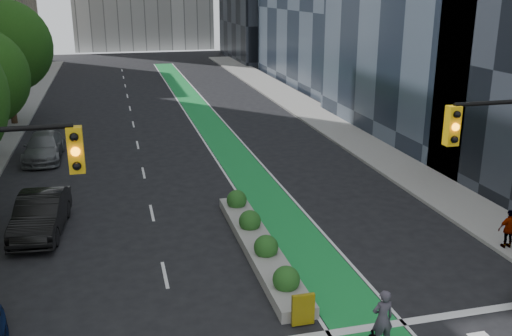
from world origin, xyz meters
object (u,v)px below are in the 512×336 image
parked_car_left_mid (41,214)px  cyclist (383,318)px  pedestrian_far (509,229)px  parked_car_left_far (44,147)px  median_planter (259,242)px

parked_car_left_mid → cyclist: bearing=-41.6°
parked_car_left_mid → pedestrian_far: 18.56m
parked_car_left_far → pedestrian_far: pedestrian_far is taller
cyclist → pedestrian_far: 8.65m
cyclist → pedestrian_far: cyclist is taller
parked_car_left_mid → parked_car_left_far: 11.28m
pedestrian_far → parked_car_left_far: bearing=-38.8°
median_planter → parked_car_left_mid: parked_car_left_mid is taller
cyclist → parked_car_left_mid: 14.62m
parked_car_left_mid → parked_car_left_far: bearing=99.7°
cyclist → parked_car_left_mid: cyclist is taller
parked_car_left_far → median_planter: bearing=-57.7°
parked_car_left_far → pedestrian_far: 25.38m
median_planter → cyclist: 6.99m
parked_car_left_mid → pedestrian_far: size_ratio=3.26×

